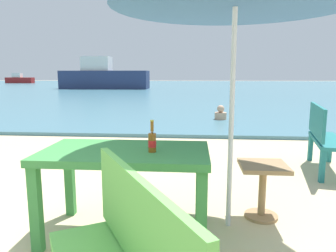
{
  "coord_description": "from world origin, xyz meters",
  "views": [
    {
      "loc": [
        0.22,
        -1.77,
        1.4
      ],
      "look_at": [
        -0.18,
        3.0,
        0.6
      ],
      "focal_mm": 33.94,
      "sensor_mm": 36.0,
      "label": 1
    }
  ],
  "objects_px": {
    "picnic_table_green": "(126,162)",
    "boat_barge": "(104,77)",
    "side_table_wood": "(263,183)",
    "boat_ferry": "(19,79)",
    "beer_bottle_amber": "(152,141)",
    "bench_teal_center": "(323,134)",
    "swimmer_person": "(221,114)"
  },
  "relations": [
    {
      "from": "picnic_table_green",
      "to": "beer_bottle_amber",
      "type": "distance_m",
      "value": 0.32
    },
    {
      "from": "picnic_table_green",
      "to": "beer_bottle_amber",
      "type": "relative_size",
      "value": 5.28
    },
    {
      "from": "beer_bottle_amber",
      "to": "swimmer_person",
      "type": "xyz_separation_m",
      "value": [
        1.1,
        6.69,
        -0.61
      ]
    },
    {
      "from": "side_table_wood",
      "to": "bench_teal_center",
      "type": "xyz_separation_m",
      "value": [
        1.17,
        1.62,
        0.19
      ]
    },
    {
      "from": "beer_bottle_amber",
      "to": "boat_barge",
      "type": "xyz_separation_m",
      "value": [
        -7.52,
        24.68,
        0.21
      ]
    },
    {
      "from": "beer_bottle_amber",
      "to": "side_table_wood",
      "type": "xyz_separation_m",
      "value": [
        1.0,
        0.49,
        -0.5
      ]
    },
    {
      "from": "beer_bottle_amber",
      "to": "bench_teal_center",
      "type": "xyz_separation_m",
      "value": [
        2.17,
        2.1,
        -0.31
      ]
    },
    {
      "from": "side_table_wood",
      "to": "boat_barge",
      "type": "distance_m",
      "value": 25.66
    },
    {
      "from": "side_table_wood",
      "to": "boat_barge",
      "type": "xyz_separation_m",
      "value": [
        -8.52,
        24.19,
        0.71
      ]
    },
    {
      "from": "picnic_table_green",
      "to": "boat_barge",
      "type": "bearing_deg",
      "value": 106.47
    },
    {
      "from": "picnic_table_green",
      "to": "boat_barge",
      "type": "xyz_separation_m",
      "value": [
        -7.28,
        24.62,
        0.41
      ]
    },
    {
      "from": "side_table_wood",
      "to": "beer_bottle_amber",
      "type": "bearing_deg",
      "value": -154.17
    },
    {
      "from": "boat_barge",
      "to": "boat_ferry",
      "type": "height_order",
      "value": "boat_barge"
    },
    {
      "from": "beer_bottle_amber",
      "to": "boat_barge",
      "type": "distance_m",
      "value": 25.8
    },
    {
      "from": "swimmer_person",
      "to": "boat_ferry",
      "type": "height_order",
      "value": "boat_ferry"
    },
    {
      "from": "picnic_table_green",
      "to": "bench_teal_center",
      "type": "xyz_separation_m",
      "value": [
        2.41,
        2.04,
        -0.11
      ]
    },
    {
      "from": "swimmer_person",
      "to": "boat_barge",
      "type": "xyz_separation_m",
      "value": [
        -8.62,
        17.99,
        0.82
      ]
    },
    {
      "from": "side_table_wood",
      "to": "picnic_table_green",
      "type": "bearing_deg",
      "value": -161.18
    },
    {
      "from": "side_table_wood",
      "to": "bench_teal_center",
      "type": "height_order",
      "value": "bench_teal_center"
    },
    {
      "from": "swimmer_person",
      "to": "side_table_wood",
      "type": "bearing_deg",
      "value": -90.86
    },
    {
      "from": "picnic_table_green",
      "to": "swimmer_person",
      "type": "xyz_separation_m",
      "value": [
        1.34,
        6.63,
        -0.41
      ]
    },
    {
      "from": "beer_bottle_amber",
      "to": "boat_barge",
      "type": "relative_size",
      "value": 0.04
    },
    {
      "from": "beer_bottle_amber",
      "to": "boat_ferry",
      "type": "relative_size",
      "value": 0.07
    },
    {
      "from": "boat_barge",
      "to": "boat_ferry",
      "type": "bearing_deg",
      "value": 137.37
    },
    {
      "from": "side_table_wood",
      "to": "swimmer_person",
      "type": "distance_m",
      "value": 6.21
    },
    {
      "from": "picnic_table_green",
      "to": "boat_barge",
      "type": "height_order",
      "value": "boat_barge"
    },
    {
      "from": "side_table_wood",
      "to": "boat_barge",
      "type": "height_order",
      "value": "boat_barge"
    },
    {
      "from": "swimmer_person",
      "to": "beer_bottle_amber",
      "type": "bearing_deg",
      "value": -99.32
    },
    {
      "from": "side_table_wood",
      "to": "boat_ferry",
      "type": "xyz_separation_m",
      "value": [
        -24.52,
        38.92,
        0.21
      ]
    },
    {
      "from": "bench_teal_center",
      "to": "boat_ferry",
      "type": "bearing_deg",
      "value": 124.55
    },
    {
      "from": "picnic_table_green",
      "to": "boat_ferry",
      "type": "relative_size",
      "value": 0.38
    },
    {
      "from": "beer_bottle_amber",
      "to": "boat_barge",
      "type": "bearing_deg",
      "value": 106.94
    }
  ]
}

